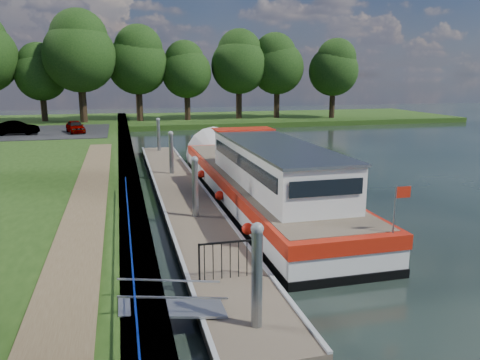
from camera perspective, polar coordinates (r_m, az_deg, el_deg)
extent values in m
plane|color=black|center=(12.15, 1.30, -17.83)|extent=(160.00, 160.00, 0.00)
cube|color=#473D2D|center=(25.73, -13.34, -0.64)|extent=(1.10, 90.00, 0.78)
cube|color=#203C11|center=(64.09, -0.93, 7.44)|extent=(60.00, 18.00, 0.60)
cube|color=brown|center=(18.91, -18.51, -4.48)|extent=(1.60, 40.00, 0.05)
cube|color=black|center=(49.05, -23.96, 5.33)|extent=(14.00, 12.00, 0.06)
cube|color=#0C2DBF|center=(13.89, -13.21, -7.42)|extent=(0.04, 18.00, 0.04)
cube|color=#0C2DBF|center=(14.01, -13.13, -8.76)|extent=(0.03, 18.00, 0.03)
cylinder|color=#0C2DBF|center=(9.51, -12.26, -19.59)|extent=(0.04, 0.04, 0.72)
cylinder|color=#0C2DBF|center=(11.26, -12.71, -14.21)|extent=(0.04, 0.04, 0.72)
cylinder|color=#0C2DBF|center=(13.08, -13.01, -10.29)|extent=(0.04, 0.04, 0.72)
cylinder|color=#0C2DBF|center=(14.94, -13.24, -7.35)|extent=(0.04, 0.04, 0.72)
cylinder|color=#0C2DBF|center=(16.84, -13.41, -5.06)|extent=(0.04, 0.04, 0.72)
cylinder|color=#0C2DBF|center=(18.76, -13.55, -3.24)|extent=(0.04, 0.04, 0.72)
cylinder|color=#0C2DBF|center=(20.69, -13.66, -1.75)|extent=(0.04, 0.04, 0.72)
cylinder|color=#0C2DBF|center=(22.64, -13.76, -0.52)|extent=(0.04, 0.04, 0.72)
cube|color=brown|center=(23.98, -7.11, -1.62)|extent=(2.50, 30.00, 0.24)
cube|color=#9EA0A3|center=(12.97, 0.07, -15.47)|extent=(2.30, 5.00, 0.30)
cube|color=#9EA0A3|center=(20.23, -5.62, -4.97)|extent=(2.30, 5.00, 0.30)
cube|color=#9EA0A3|center=(27.90, -8.16, -0.10)|extent=(2.30, 5.00, 0.30)
cube|color=#9EA0A3|center=(35.71, -9.60, 2.65)|extent=(2.30, 5.00, 0.30)
cube|color=#9EA0A3|center=(24.11, -4.32, -1.11)|extent=(0.12, 30.00, 0.06)
cube|color=#9EA0A3|center=(23.83, -9.96, -1.43)|extent=(0.12, 30.00, 0.06)
cylinder|color=gray|center=(11.20, 2.05, -14.23)|extent=(0.26, 0.26, 3.40)
sphere|color=gray|center=(10.54, 2.12, -5.96)|extent=(0.30, 0.30, 0.30)
cylinder|color=gray|center=(19.46, -5.46, -2.46)|extent=(0.26, 0.26, 3.40)
sphere|color=gray|center=(19.09, -5.56, 2.47)|extent=(0.30, 0.30, 0.30)
cylinder|color=gray|center=(28.18, -8.34, 2.20)|extent=(0.26, 0.26, 3.40)
sphere|color=gray|center=(27.92, -8.45, 5.63)|extent=(0.30, 0.30, 0.30)
cylinder|color=gray|center=(37.03, -9.86, 4.64)|extent=(0.26, 0.26, 3.40)
sphere|color=gray|center=(36.83, -9.96, 7.26)|extent=(0.30, 0.30, 0.30)
cube|color=#A5A8AD|center=(11.99, -8.21, -15.13)|extent=(2.58, 1.00, 0.43)
cube|color=#A5A8AD|center=(11.34, -8.02, -14.01)|extent=(2.58, 0.04, 0.41)
cube|color=#A5A8AD|center=(12.20, -8.54, -12.02)|extent=(2.58, 0.04, 0.41)
cube|color=black|center=(13.46, -5.00, -10.03)|extent=(0.05, 0.05, 1.15)
cube|color=black|center=(13.84, 2.47, -9.34)|extent=(0.05, 0.05, 1.15)
cube|color=black|center=(13.43, -1.22, -7.57)|extent=(1.85, 0.05, 0.05)
cube|color=black|center=(13.49, -4.36, -9.98)|extent=(0.02, 0.02, 1.10)
cube|color=black|center=(13.53, -3.30, -9.89)|extent=(0.02, 0.02, 1.10)
cube|color=black|center=(13.57, -2.25, -9.79)|extent=(0.02, 0.02, 1.10)
cube|color=black|center=(13.62, -1.21, -9.70)|extent=(0.02, 0.02, 1.10)
cube|color=black|center=(13.68, -0.18, -9.60)|extent=(0.02, 0.02, 1.10)
cube|color=black|center=(13.74, 0.85, -9.50)|extent=(0.02, 0.02, 1.10)
cube|color=black|center=(13.80, 1.86, -9.40)|extent=(0.02, 0.02, 1.10)
cube|color=black|center=(23.52, 2.06, -2.47)|extent=(4.00, 20.00, 0.55)
cube|color=silver|center=(23.37, 2.07, -1.05)|extent=(3.96, 19.90, 0.65)
cube|color=#B61E0C|center=(23.24, 2.08, 0.29)|extent=(4.04, 20.00, 0.48)
cube|color=brown|center=(23.19, 2.09, 0.87)|extent=(3.68, 19.20, 0.04)
cone|color=silver|center=(33.28, -3.00, 2.96)|extent=(4.00, 1.50, 4.00)
cube|color=silver|center=(20.68, 4.07, 1.88)|extent=(3.00, 11.00, 1.75)
cube|color=gray|center=(20.53, 4.11, 4.40)|extent=(3.10, 11.20, 0.10)
cube|color=black|center=(20.21, -0.02, 2.38)|extent=(0.04, 10.00, 0.55)
cube|color=black|center=(21.16, 7.99, 2.72)|extent=(0.04, 10.00, 0.55)
cube|color=black|center=(25.89, 0.19, 4.66)|extent=(2.60, 0.04, 0.55)
cube|color=black|center=(15.58, 10.52, -0.96)|extent=(2.60, 0.04, 0.55)
cube|color=#B61E0C|center=(25.46, 0.39, 6.23)|extent=(3.20, 1.60, 0.06)
cylinder|color=gray|center=(15.00, 18.33, -3.51)|extent=(0.05, 0.05, 1.50)
cube|color=#B61E0C|center=(15.00, 19.28, -1.41)|extent=(0.50, 0.02, 0.35)
sphere|color=red|center=(17.25, 0.94, -5.96)|extent=(0.44, 0.44, 0.44)
sphere|color=red|center=(21.92, -2.51, -1.90)|extent=(0.44, 0.44, 0.44)
sphere|color=red|center=(26.70, -4.73, 0.72)|extent=(0.44, 0.44, 0.44)
imported|color=#594C47|center=(17.48, 3.48, -0.11)|extent=(0.54, 0.70, 1.72)
cylinder|color=#332316|center=(60.69, -22.77, 7.93)|extent=(0.70, 0.70, 3.10)
sphere|color=black|center=(60.56, -23.10, 11.65)|extent=(5.85, 5.85, 5.85)
sphere|color=black|center=(60.77, -23.36, 13.02)|extent=(4.65, 4.65, 4.65)
cylinder|color=#332316|center=(57.67, -18.59, 8.65)|extent=(0.84, 0.84, 4.29)
sphere|color=black|center=(57.61, -18.99, 14.08)|extent=(8.10, 8.10, 8.10)
sphere|color=black|center=(57.86, -19.07, 16.08)|extent=(6.44, 6.44, 6.44)
cylinder|color=#332316|center=(59.59, -12.15, 8.91)|extent=(0.79, 0.79, 3.83)
sphere|color=black|center=(59.49, -12.38, 13.62)|extent=(7.24, 7.24, 7.24)
sphere|color=black|center=(59.34, -12.27, 15.38)|extent=(5.75, 5.75, 5.75)
cylinder|color=#332316|center=(59.88, -6.42, 8.85)|extent=(0.72, 0.72, 3.26)
sphere|color=black|center=(59.75, -6.52, 12.84)|extent=(6.16, 6.16, 6.16)
sphere|color=black|center=(59.99, -6.79, 14.30)|extent=(4.89, 4.89, 4.89)
cylinder|color=#332316|center=(61.45, -0.13, 9.27)|extent=(0.78, 0.78, 3.77)
sphere|color=black|center=(61.35, -0.13, 13.76)|extent=(7.13, 7.13, 7.13)
sphere|color=black|center=(61.67, -0.07, 15.41)|extent=(5.66, 5.66, 5.66)
cylinder|color=#332316|center=(62.94, 4.49, 9.25)|extent=(0.77, 0.77, 3.65)
sphere|color=black|center=(62.84, 4.57, 13.50)|extent=(6.89, 6.89, 6.89)
sphere|color=black|center=(62.78, 4.27, 15.08)|extent=(5.47, 5.47, 5.47)
cylinder|color=#332316|center=(63.88, 11.16, 9.00)|extent=(0.74, 0.74, 3.41)
sphere|color=black|center=(63.77, 11.33, 12.90)|extent=(6.43, 6.43, 6.43)
sphere|color=black|center=(63.70, 11.67, 14.33)|extent=(5.11, 5.11, 5.11)
imported|color=#999999|center=(46.89, -19.44, 6.16)|extent=(2.19, 3.64, 1.16)
imported|color=#999999|center=(47.31, -25.61, 5.75)|extent=(3.84, 1.45, 1.25)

